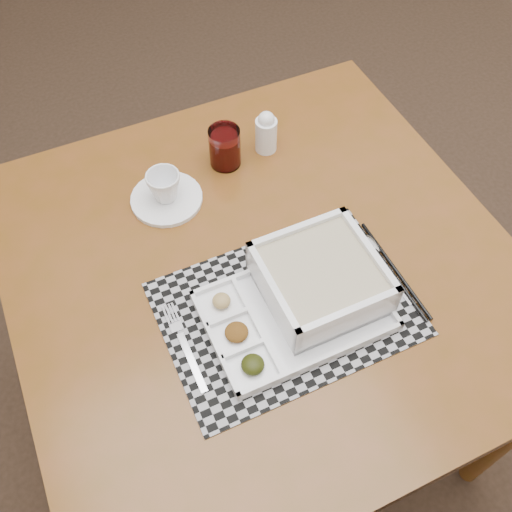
{
  "coord_description": "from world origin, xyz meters",
  "views": [
    {
      "loc": [
        -1.11,
        -1.05,
        1.62
      ],
      "look_at": [
        -0.86,
        -0.54,
        0.81
      ],
      "focal_mm": 40.0,
      "sensor_mm": 36.0,
      "label": 1
    }
  ],
  "objects_px": {
    "serving_tray": "(313,287)",
    "juice_glass": "(225,149)",
    "creamer_bottle": "(266,132)",
    "cup": "(164,186)",
    "dining_table": "(262,282)"
  },
  "relations": [
    {
      "from": "cup",
      "to": "juice_glass",
      "type": "xyz_separation_m",
      "value": [
        0.16,
        0.04,
        -0.0
      ]
    },
    {
      "from": "dining_table",
      "to": "creamer_bottle",
      "type": "xyz_separation_m",
      "value": [
        0.15,
        0.27,
        0.12
      ]
    },
    {
      "from": "serving_tray",
      "to": "juice_glass",
      "type": "bearing_deg",
      "value": 89.23
    },
    {
      "from": "dining_table",
      "to": "serving_tray",
      "type": "relative_size",
      "value": 2.99
    },
    {
      "from": "dining_table",
      "to": "cup",
      "type": "bearing_deg",
      "value": 115.39
    },
    {
      "from": "juice_glass",
      "to": "creamer_bottle",
      "type": "height_order",
      "value": "creamer_bottle"
    },
    {
      "from": "serving_tray",
      "to": "creamer_bottle",
      "type": "distance_m",
      "value": 0.4
    },
    {
      "from": "serving_tray",
      "to": "juice_glass",
      "type": "xyz_separation_m",
      "value": [
        0.01,
        0.39,
        0.0
      ]
    },
    {
      "from": "cup",
      "to": "juice_glass",
      "type": "height_order",
      "value": "juice_glass"
    },
    {
      "from": "juice_glass",
      "to": "creamer_bottle",
      "type": "distance_m",
      "value": 0.1
    },
    {
      "from": "dining_table",
      "to": "creamer_bottle",
      "type": "relative_size",
      "value": 9.64
    },
    {
      "from": "juice_glass",
      "to": "cup",
      "type": "bearing_deg",
      "value": -164.15
    },
    {
      "from": "cup",
      "to": "juice_glass",
      "type": "distance_m",
      "value": 0.16
    },
    {
      "from": "cup",
      "to": "creamer_bottle",
      "type": "bearing_deg",
      "value": 4.14
    },
    {
      "from": "creamer_bottle",
      "to": "serving_tray",
      "type": "bearing_deg",
      "value": -105.06
    }
  ]
}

